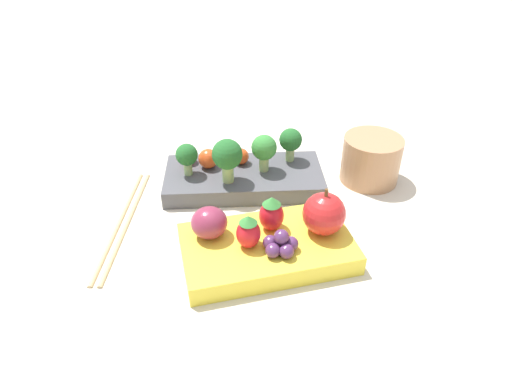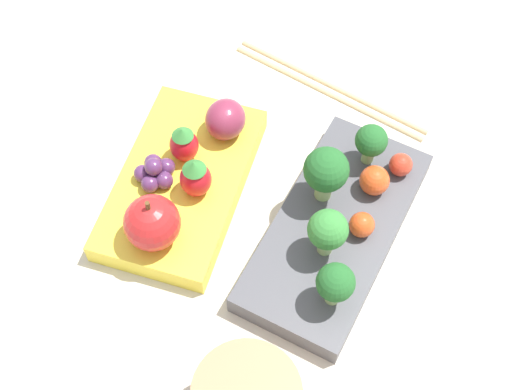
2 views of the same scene
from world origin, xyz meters
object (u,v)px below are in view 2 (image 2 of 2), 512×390
(strawberry_0, at_px, (184,143))
(grape_cluster, at_px, (155,173))
(broccoli_floret_1, at_px, (371,142))
(broccoli_floret_3, at_px, (335,283))
(bento_box_fruit, at_px, (180,186))
(broccoli_floret_0, at_px, (326,171))
(chopsticks_pair, at_px, (329,88))
(cherry_tomato_0, at_px, (361,227))
(apple, at_px, (152,223))
(cherry_tomato_2, at_px, (375,180))
(broccoli_floret_2, at_px, (328,231))
(plum, at_px, (225,119))
(cherry_tomato_1, at_px, (401,165))
(bento_box_savoury, at_px, (335,230))
(strawberry_1, at_px, (196,177))

(strawberry_0, xyz_separation_m, grape_cluster, (0.03, -0.01, -0.01))
(broccoli_floret_1, distance_m, broccoli_floret_3, 0.14)
(bento_box_fruit, distance_m, strawberry_0, 0.04)
(broccoli_floret_0, xyz_separation_m, chopsticks_pair, (-0.13, -0.03, -0.06))
(cherry_tomato_0, bearing_deg, broccoli_floret_3, -4.49)
(apple, bearing_deg, cherry_tomato_2, 124.02)
(bento_box_fruit, relative_size, broccoli_floret_2, 3.70)
(strawberry_0, height_order, chopsticks_pair, strawberry_0)
(chopsticks_pair, bearing_deg, strawberry_0, -35.11)
(bento_box_fruit, xyz_separation_m, broccoli_floret_1, (-0.08, 0.15, 0.04))
(apple, relative_size, plum, 1.40)
(broccoli_floret_0, distance_m, grape_cluster, 0.15)
(cherry_tomato_2, bearing_deg, apple, -55.98)
(cherry_tomato_1, bearing_deg, broccoli_floret_2, -22.34)
(broccoli_floret_0, bearing_deg, bento_box_savoury, 39.00)
(bento_box_savoury, relative_size, broccoli_floret_2, 4.34)
(broccoli_floret_1, distance_m, chopsticks_pair, 0.11)
(broccoli_floret_0, height_order, strawberry_1, broccoli_floret_0)
(broccoli_floret_3, height_order, chopsticks_pair, broccoli_floret_3)
(broccoli_floret_2, distance_m, grape_cluster, 0.16)
(cherry_tomato_2, xyz_separation_m, plum, (-0.01, -0.14, 0.00))
(broccoli_floret_0, height_order, chopsticks_pair, broccoli_floret_0)
(broccoli_floret_1, bearing_deg, apple, -47.29)
(cherry_tomato_2, xyz_separation_m, strawberry_1, (0.05, -0.14, 0.01))
(apple, height_order, strawberry_1, apple)
(broccoli_floret_1, xyz_separation_m, apple, (0.13, -0.15, -0.00))
(grape_cluster, bearing_deg, strawberry_0, 154.44)
(broccoli_floret_0, relative_size, cherry_tomato_0, 2.70)
(bento_box_fruit, distance_m, cherry_tomato_1, 0.19)
(broccoli_floret_1, distance_m, strawberry_1, 0.15)
(bento_box_savoury, bearing_deg, cherry_tomato_1, 151.99)
(broccoli_floret_2, distance_m, apple, 0.14)
(cherry_tomato_0, distance_m, strawberry_1, 0.14)
(plum, bearing_deg, cherry_tomato_2, 84.02)
(strawberry_1, distance_m, grape_cluster, 0.04)
(cherry_tomato_2, xyz_separation_m, apple, (0.11, -0.16, 0.01))
(broccoli_floret_2, bearing_deg, cherry_tomato_1, 157.66)
(apple, bearing_deg, broccoli_floret_3, 88.45)
(broccoli_floret_1, height_order, cherry_tomato_2, broccoli_floret_1)
(grape_cluster, bearing_deg, strawberry_1, 92.16)
(broccoli_floret_3, distance_m, apple, 0.15)
(bento_box_savoury, xyz_separation_m, broccoli_floret_0, (-0.02, -0.02, 0.05))
(bento_box_savoury, relative_size, strawberry_0, 5.56)
(plum, bearing_deg, chopsticks_pair, 144.02)
(plum, bearing_deg, broccoli_floret_1, 95.72)
(apple, distance_m, plum, 0.12)
(bento_box_fruit, xyz_separation_m, cherry_tomato_1, (-0.07, 0.18, 0.02))
(broccoli_floret_3, bearing_deg, cherry_tomato_1, 171.18)
(broccoli_floret_0, xyz_separation_m, cherry_tomato_1, (-0.05, 0.06, -0.03))
(apple, relative_size, strawberry_1, 1.31)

